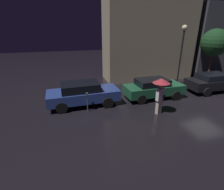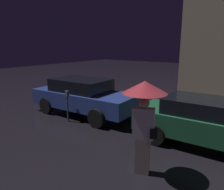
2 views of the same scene
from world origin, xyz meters
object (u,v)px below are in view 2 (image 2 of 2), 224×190
(parked_car_blue, at_px, (84,96))
(parked_car_green, at_px, (208,122))
(parking_meter, at_px, (67,103))
(pedestrian_with_umbrella, at_px, (144,105))

(parked_car_blue, bearing_deg, parked_car_green, -3.28)
(parking_meter, bearing_deg, parked_car_blue, 98.09)
(parked_car_blue, bearing_deg, pedestrian_with_umbrella, -32.77)
(parking_meter, bearing_deg, parked_car_green, 11.27)
(parked_car_green, distance_m, pedestrian_with_umbrella, 2.70)
(parked_car_blue, xyz_separation_m, parked_car_green, (5.07, -0.10, -0.05))
(parked_car_blue, relative_size, parking_meter, 3.80)
(parked_car_blue, relative_size, parked_car_green, 1.09)
(parked_car_blue, distance_m, parking_meter, 1.09)
(pedestrian_with_umbrella, bearing_deg, parked_car_blue, -49.66)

